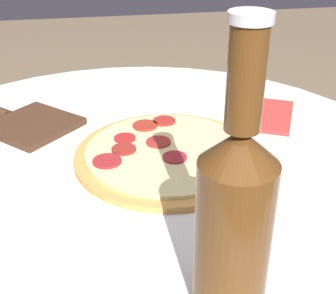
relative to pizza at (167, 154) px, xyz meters
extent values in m
cylinder|color=silver|center=(0.01, -0.05, -0.02)|extent=(0.92, 0.92, 0.02)
cylinder|color=#C68E47|center=(0.00, 0.00, 0.00)|extent=(0.29, 0.29, 0.01)
cylinder|color=beige|center=(0.00, 0.00, 0.01)|extent=(0.26, 0.26, 0.01)
cylinder|color=maroon|center=(-0.02, -0.01, 0.01)|extent=(0.04, 0.04, 0.00)
cylinder|color=maroon|center=(-0.01, -0.07, 0.01)|extent=(0.04, 0.04, 0.00)
cylinder|color=maroon|center=(0.04, 0.09, 0.01)|extent=(0.04, 0.04, 0.00)
cylinder|color=maroon|center=(0.03, 0.01, 0.01)|extent=(0.04, 0.04, 0.00)
cylinder|color=maroon|center=(-0.04, -0.06, 0.01)|extent=(0.03, 0.03, 0.00)
cylinder|color=maroon|center=(0.02, -0.09, 0.01)|extent=(0.04, 0.04, 0.00)
cylinder|color=maroon|center=(-0.10, 0.01, 0.01)|extent=(0.04, 0.04, 0.00)
cylinder|color=maroon|center=(-0.09, -0.02, 0.01)|extent=(0.04, 0.04, 0.00)
cylinder|color=#563314|center=(0.30, 0.01, 0.07)|extent=(0.07, 0.07, 0.16)
cone|color=#563314|center=(0.30, 0.01, 0.17)|extent=(0.07, 0.07, 0.03)
cylinder|color=#563314|center=(0.30, 0.01, 0.23)|extent=(0.03, 0.03, 0.09)
cylinder|color=silver|center=(0.30, 0.01, 0.28)|extent=(0.03, 0.03, 0.01)
cube|color=#422819|center=(-0.15, -0.21, 0.00)|extent=(0.19, 0.19, 0.01)
cube|color=red|center=(-0.12, 0.21, 0.00)|extent=(0.16, 0.14, 0.01)
camera|label=1|loc=(0.62, -0.11, 0.36)|focal=50.00mm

